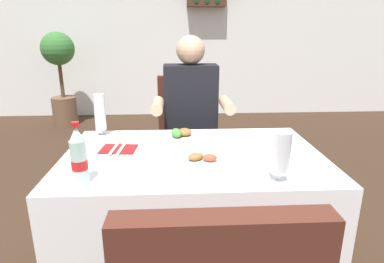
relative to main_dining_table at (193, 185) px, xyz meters
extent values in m
cube|color=white|center=(-0.14, 3.72, 1.00)|extent=(11.00, 0.12, 3.11)
cube|color=white|center=(0.00, 0.00, 0.16)|extent=(1.23, 0.80, 0.02)
cube|color=white|center=(0.00, -0.39, -0.01)|extent=(1.23, 0.02, 0.32)
cube|color=white|center=(0.00, 0.39, -0.01)|extent=(1.23, 0.02, 0.32)
cube|color=white|center=(-0.61, 0.00, -0.01)|extent=(0.02, 0.80, 0.32)
cube|color=white|center=(0.61, 0.00, -0.01)|extent=(0.02, 0.80, 0.32)
cube|color=#472D1E|center=(0.55, -0.34, -0.20)|extent=(0.07, 0.07, 0.70)
cube|color=#472D1E|center=(-0.55, 0.34, -0.20)|extent=(0.07, 0.07, 0.70)
cube|color=#472D1E|center=(0.55, 0.34, -0.20)|extent=(0.07, 0.07, 0.70)
cube|color=#4C2319|center=(0.00, 0.70, -0.07)|extent=(0.44, 0.44, 0.08)
cube|color=#4C2319|center=(0.00, 0.95, 0.19)|extent=(0.42, 0.06, 0.44)
cube|color=black|center=(-0.17, 0.53, -0.33)|extent=(0.04, 0.04, 0.45)
cube|color=black|center=(0.17, 0.53, -0.33)|extent=(0.04, 0.04, 0.45)
cube|color=black|center=(-0.17, 0.87, -0.33)|extent=(0.04, 0.04, 0.45)
cube|color=black|center=(0.17, 0.87, -0.33)|extent=(0.04, 0.04, 0.45)
cylinder|color=#282D42|center=(-0.05, 0.50, -0.33)|extent=(0.10, 0.10, 0.45)
cylinder|color=#282D42|center=(0.11, 0.50, -0.33)|extent=(0.10, 0.10, 0.45)
cube|color=#282D42|center=(0.03, 0.66, -0.05)|extent=(0.34, 0.36, 0.12)
cube|color=black|center=(0.03, 0.74, 0.26)|extent=(0.36, 0.20, 0.50)
sphere|color=tan|center=(0.03, 0.74, 0.61)|extent=(0.19, 0.19, 0.19)
cylinder|color=tan|center=(-0.19, 0.51, 0.29)|extent=(0.07, 0.26, 0.07)
cylinder|color=tan|center=(0.24, 0.51, 0.29)|extent=(0.07, 0.26, 0.07)
cube|color=white|center=(0.06, -0.14, 0.17)|extent=(0.25, 0.25, 0.01)
ellipsoid|color=#C14C33|center=(0.07, -0.13, 0.20)|extent=(0.07, 0.05, 0.03)
ellipsoid|color=#99602D|center=(0.01, -0.11, 0.19)|extent=(0.09, 0.08, 0.03)
cube|color=white|center=(-0.07, 0.20, 0.17)|extent=(0.25, 0.25, 0.01)
ellipsoid|color=#4C8E38|center=(-0.08, 0.23, 0.20)|extent=(0.07, 0.10, 0.04)
ellipsoid|color=#99602D|center=(-0.03, 0.25, 0.20)|extent=(0.08, 0.08, 0.04)
cylinder|color=white|center=(0.32, -0.31, 0.17)|extent=(0.07, 0.07, 0.01)
cylinder|color=white|center=(0.32, -0.31, 0.19)|extent=(0.02, 0.02, 0.03)
cylinder|color=white|center=(0.32, -0.31, 0.29)|extent=(0.07, 0.07, 0.17)
cylinder|color=black|center=(0.32, -0.31, 0.27)|extent=(0.07, 0.07, 0.13)
cylinder|color=white|center=(-0.50, 0.31, 0.17)|extent=(0.07, 0.07, 0.01)
cylinder|color=white|center=(-0.50, 0.31, 0.19)|extent=(0.02, 0.02, 0.03)
cylinder|color=white|center=(-0.50, 0.31, 0.30)|extent=(0.06, 0.06, 0.20)
cylinder|color=#C68928|center=(-0.50, 0.31, 0.26)|extent=(0.06, 0.06, 0.12)
cylinder|color=silver|center=(-0.45, -0.29, 0.25)|extent=(0.06, 0.06, 0.17)
cylinder|color=red|center=(-0.45, -0.29, 0.25)|extent=(0.06, 0.06, 0.04)
cone|color=silver|center=(-0.45, -0.29, 0.37)|extent=(0.05, 0.05, 0.05)
cylinder|color=red|center=(-0.45, -0.29, 0.40)|extent=(0.03, 0.03, 0.02)
cube|color=maroon|center=(-0.37, 0.07, 0.17)|extent=(0.18, 0.15, 0.01)
cube|color=silver|center=(-0.38, 0.07, 0.18)|extent=(0.03, 0.19, 0.01)
cube|color=silver|center=(-0.35, 0.07, 0.18)|extent=(0.03, 0.19, 0.01)
cylinder|color=brown|center=(-1.65, 3.13, -0.36)|extent=(0.34, 0.34, 0.40)
cylinder|color=brown|center=(-1.65, 3.13, 0.08)|extent=(0.05, 0.05, 0.49)
sphere|color=#387533|center=(-1.65, 3.13, 0.50)|extent=(0.44, 0.44, 0.44)
cylinder|color=#193D1E|center=(0.24, 3.52, 1.13)|extent=(0.06, 0.14, 0.06)
cylinder|color=#193D1E|center=(0.39, 3.52, 1.13)|extent=(0.06, 0.14, 0.06)
cylinder|color=#193D1E|center=(0.54, 3.52, 1.13)|extent=(0.06, 0.14, 0.06)
camera|label=1|loc=(-0.08, -1.45, 0.73)|focal=30.41mm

